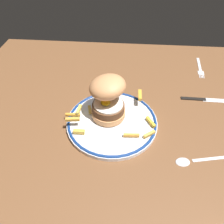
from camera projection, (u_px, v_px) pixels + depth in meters
ground_plane at (120, 133)px, 61.85cm from camera, size 111.91×104.15×4.00cm
dinner_plate at (112, 121)px, 61.17cm from camera, size 25.98×25.98×1.60cm
burger at (108, 97)px, 58.33cm from camera, size 12.70×12.36×12.69cm
fries_pile at (108, 116)px, 59.99cm from camera, size 25.90×17.02×2.99cm
fork at (200, 68)px, 82.61cm from camera, size 2.75×14.47×0.36cm
knife at (205, 99)px, 69.04cm from camera, size 18.02×1.95×0.70cm
spoon at (189, 161)px, 52.28cm from camera, size 13.37×4.35×0.90cm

